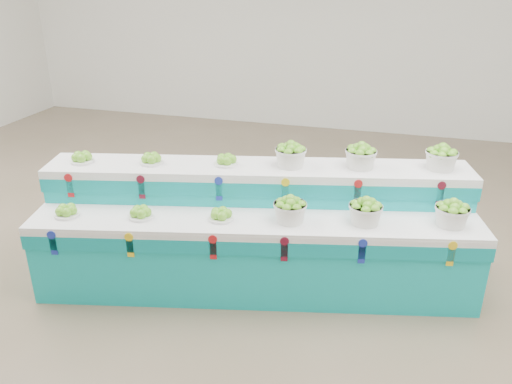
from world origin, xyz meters
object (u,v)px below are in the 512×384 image
basket_lower_left (290,210)px  plate_upper_mid (151,158)px  basket_upper_right (441,158)px  display_stand (256,230)px

basket_lower_left → plate_upper_mid: size_ratio=1.30×
basket_lower_left → plate_upper_mid: 1.32m
plate_upper_mid → basket_lower_left: bearing=-7.8°
basket_lower_left → basket_upper_right: (1.14, 0.73, 0.30)m
plate_upper_mid → basket_upper_right: size_ratio=0.77×
display_stand → plate_upper_mid: size_ratio=18.01×
display_stand → plate_upper_mid: plate_upper_mid is taller
basket_lower_left → basket_upper_right: basket_upper_right is taller
display_stand → basket_lower_left: bearing=-38.8°
plate_upper_mid → basket_upper_right: bearing=12.9°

